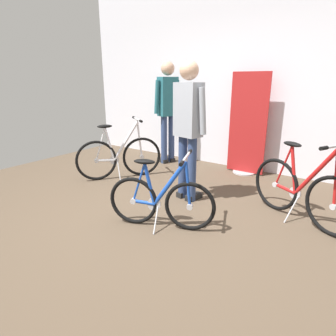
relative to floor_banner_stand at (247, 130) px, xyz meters
name	(u,v)px	position (x,y,z in m)	size (l,w,h in m)	color
ground_plane	(146,223)	(-0.22, -2.28, -0.71)	(6.48, 6.48, 0.00)	brown
back_wall	(245,75)	(-0.22, 0.29, 0.83)	(6.48, 0.10, 3.07)	silver
floor_banner_stand	(247,130)	(0.00, 0.00, 0.00)	(0.60, 0.36, 1.59)	#B7B7BC
folding_bike_foreground	(161,200)	(-0.04, -2.25, -0.40)	(1.05, 0.57, 0.79)	black
display_bike_left	(119,156)	(-1.50, -1.35, -0.36)	(0.79, 1.10, 0.92)	black
display_bike_right	(302,191)	(1.10, -1.28, -0.36)	(1.19, 0.68, 0.92)	black
visitor_near_wall	(168,106)	(-1.40, -0.20, 0.32)	(0.36, 0.50, 1.77)	navy
visitor_browsing	(188,124)	(-0.21, -1.46, 0.26)	(0.52, 0.33, 1.68)	navy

